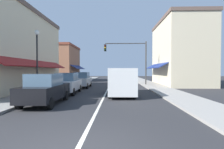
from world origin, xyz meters
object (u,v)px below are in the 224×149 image
van_in_lane (121,81)px  street_lamp_left_near (37,52)px  parked_car_nearest_left (45,89)px  traffic_signal_mast_arm (131,55)px  parked_car_second_left (67,83)px  parked_car_third_left (82,80)px

van_in_lane → street_lamp_left_near: 6.78m
van_in_lane → street_lamp_left_near: bearing=-172.2°
parked_car_nearest_left → traffic_signal_mast_arm: traffic_signal_mast_arm is taller
parked_car_second_left → traffic_signal_mast_arm: size_ratio=0.71×
parked_car_third_left → street_lamp_left_near: bearing=-106.0°
van_in_lane → parked_car_third_left: bearing=125.1°
parked_car_third_left → traffic_signal_mast_arm: bearing=27.5°
parked_car_third_left → traffic_signal_mast_arm: 7.46m
parked_car_second_left → traffic_signal_mast_arm: (6.11, 8.59, 3.13)m
parked_car_second_left → parked_car_third_left: 5.37m
parked_car_nearest_left → parked_car_third_left: (0.09, 9.99, 0.00)m
parked_car_third_left → street_lamp_left_near: size_ratio=0.83×
parked_car_third_left → parked_car_second_left: bearing=-92.5°
parked_car_third_left → street_lamp_left_near: 7.75m
parked_car_second_left → street_lamp_left_near: street_lamp_left_near is taller
van_in_lane → traffic_signal_mast_arm: 9.91m
parked_car_third_left → traffic_signal_mast_arm: (5.95, 3.22, 3.13)m
parked_car_nearest_left → street_lamp_left_near: bearing=121.9°
van_in_lane → traffic_signal_mast_arm: bearing=80.1°
parked_car_nearest_left → parked_car_second_left: same height
parked_car_nearest_left → traffic_signal_mast_arm: bearing=65.0°
van_in_lane → parked_car_second_left: bearing=169.7°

